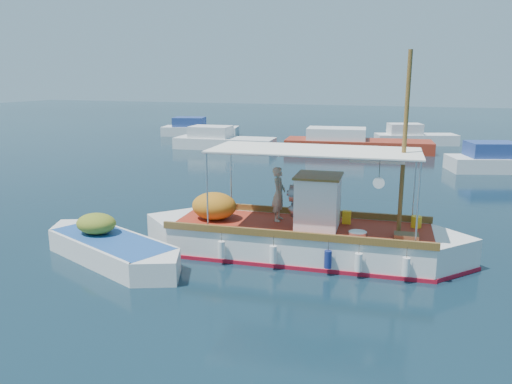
% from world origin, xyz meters
% --- Properties ---
extents(ground, '(160.00, 160.00, 0.00)m').
position_xyz_m(ground, '(0.00, 0.00, 0.00)').
color(ground, black).
rests_on(ground, ground).
extents(fishing_caique, '(9.68, 3.20, 5.93)m').
position_xyz_m(fishing_caique, '(-0.17, 0.24, 0.52)').
color(fishing_caique, white).
rests_on(fishing_caique, ground).
extents(dinghy, '(5.31, 3.05, 1.40)m').
position_xyz_m(dinghy, '(-5.07, -1.96, 0.29)').
color(dinghy, white).
rests_on(dinghy, ground).
extents(bg_boat_nw, '(7.34, 3.00, 1.80)m').
position_xyz_m(bg_boat_nw, '(-11.16, 19.81, 0.49)').
color(bg_boat_nw, silver).
rests_on(bg_boat_nw, ground).
extents(bg_boat_n, '(10.26, 4.08, 1.80)m').
position_xyz_m(bg_boat_n, '(-2.03, 21.73, 0.49)').
color(bg_boat_n, maroon).
rests_on(bg_boat_n, ground).
extents(bg_boat_ne, '(6.64, 4.01, 1.80)m').
position_xyz_m(bg_boat_ne, '(6.99, 16.86, 0.49)').
color(bg_boat_ne, silver).
rests_on(bg_boat_ne, ground).
extents(bg_boat_far_w, '(6.95, 3.74, 1.80)m').
position_xyz_m(bg_boat_far_w, '(-16.47, 26.69, 0.49)').
color(bg_boat_far_w, silver).
rests_on(bg_boat_far_w, ground).
extents(bg_boat_far_n, '(6.32, 3.84, 1.80)m').
position_xyz_m(bg_boat_far_n, '(1.76, 26.79, 0.49)').
color(bg_boat_far_n, silver).
rests_on(bg_boat_far_n, ground).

